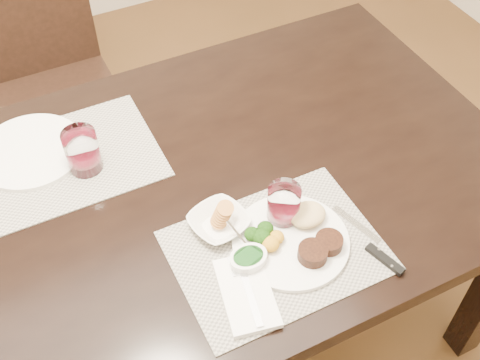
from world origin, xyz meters
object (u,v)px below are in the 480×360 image
steak_knife (378,250)px  wine_glass_near (283,207)px  cracker_bowl (219,222)px  chair_far (50,72)px  far_plate (31,151)px  dinner_plate (296,238)px

steak_knife → wine_glass_near: 0.23m
cracker_bowl → wine_glass_near: bearing=-18.0°
chair_far → steak_knife: 1.41m
wine_glass_near → far_plate: size_ratio=0.38×
dinner_plate → wine_glass_near: wine_glass_near is taller
chair_far → cracker_bowl: (0.18, -1.08, 0.27)m
wine_glass_near → far_plate: (-0.48, 0.48, -0.04)m
dinner_plate → steak_knife: 0.18m
dinner_plate → wine_glass_near: 0.08m
chair_far → wine_glass_near: bearing=-74.1°
dinner_plate → far_plate: (-0.47, 0.55, -0.01)m
dinner_plate → steak_knife: size_ratio=1.16×
cracker_bowl → wine_glass_near: wine_glass_near is taller
dinner_plate → far_plate: bearing=141.8°
dinner_plate → steak_knife: (0.15, -0.11, -0.01)m
chair_far → far_plate: 0.72m
dinner_plate → wine_glass_near: (0.00, 0.07, 0.03)m
wine_glass_near → steak_knife: bearing=-50.3°
steak_knife → far_plate: bearing=117.3°
cracker_bowl → wine_glass_near: (0.14, -0.05, 0.03)m
wine_glass_near → cracker_bowl: bearing=162.0°
wine_glass_near → far_plate: 0.68m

